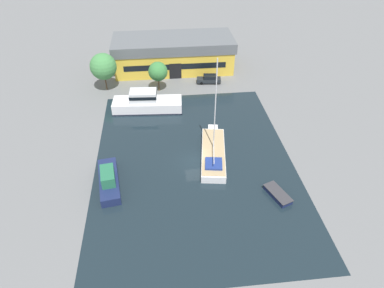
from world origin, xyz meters
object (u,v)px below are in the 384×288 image
object	(u,v)px
small_dinghy	(278,194)
quay_tree_near_building	(158,71)
motor_cruiser	(147,103)
cabin_boat	(109,180)
quay_tree_by_water	(103,67)
parked_car	(209,79)
warehouse_building	(173,53)
sailboat_moored	(213,153)

from	to	relation	value
small_dinghy	quay_tree_near_building	bearing A→B (deg)	94.69
quay_tree_near_building	motor_cruiser	distance (m)	7.55
quay_tree_near_building	cabin_boat	xyz separation A→B (m)	(-7.16, -25.00, -2.96)
quay_tree_by_water	quay_tree_near_building	bearing A→B (deg)	-8.52
parked_car	small_dinghy	bearing A→B (deg)	-166.90
warehouse_building	parked_car	size ratio (longest dim) A/B	5.12
motor_cruiser	warehouse_building	bearing A→B (deg)	-15.43
motor_cruiser	small_dinghy	distance (m)	27.79
parked_car	motor_cruiser	xyz separation A→B (m)	(-12.13, -8.80, 0.50)
quay_tree_by_water	motor_cruiser	distance (m)	11.68
cabin_boat	motor_cruiser	bearing A→B (deg)	66.62
quay_tree_near_building	sailboat_moored	world-z (taller)	sailboat_moored
warehouse_building	cabin_boat	xyz separation A→B (m)	(-10.58, -34.56, -2.38)
quay_tree_by_water	small_dinghy	distance (m)	39.15
motor_cruiser	cabin_boat	distance (m)	18.92
quay_tree_near_building	motor_cruiser	world-z (taller)	quay_tree_near_building
warehouse_building	quay_tree_near_building	distance (m)	10.17
warehouse_building	sailboat_moored	world-z (taller)	sailboat_moored
quay_tree_near_building	small_dinghy	bearing A→B (deg)	-64.43
parked_car	cabin_boat	distance (m)	31.97
warehouse_building	small_dinghy	bearing A→B (deg)	-74.93
warehouse_building	quay_tree_near_building	xyz separation A→B (m)	(-3.42, -9.56, 0.58)
quay_tree_by_water	motor_cruiser	size ratio (longest dim) A/B	0.59
sailboat_moored	quay_tree_by_water	bearing A→B (deg)	136.04
cabin_boat	parked_car	bearing A→B (deg)	49.44
motor_cruiser	small_dinghy	bearing A→B (deg)	-140.29
quay_tree_by_water	sailboat_moored	bearing A→B (deg)	-52.28
small_dinghy	motor_cruiser	bearing A→B (deg)	104.98
warehouse_building	motor_cruiser	world-z (taller)	warehouse_building
quay_tree_by_water	cabin_boat	size ratio (longest dim) A/B	0.86
parked_car	sailboat_moored	world-z (taller)	sailboat_moored
quay_tree_near_building	motor_cruiser	bearing A→B (deg)	-108.72
quay_tree_near_building	motor_cruiser	xyz separation A→B (m)	(-2.28, -6.73, -2.57)
warehouse_building	quay_tree_near_building	bearing A→B (deg)	-109.86
quay_tree_by_water	motor_cruiser	world-z (taller)	quay_tree_by_water
cabin_boat	small_dinghy	bearing A→B (deg)	-19.76
small_dinghy	parked_car	bearing A→B (deg)	76.66
sailboat_moored	cabin_boat	bearing A→B (deg)	-154.47
warehouse_building	motor_cruiser	xyz separation A→B (m)	(-5.70, -16.29, -1.99)
quay_tree_near_building	parked_car	size ratio (longest dim) A/B	1.19
parked_car	motor_cruiser	bearing A→B (deg)	131.53
motor_cruiser	cabin_boat	world-z (taller)	motor_cruiser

